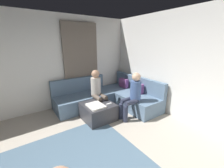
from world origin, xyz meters
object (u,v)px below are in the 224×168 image
object	(u,v)px
ottoman	(98,111)
person_on_couch_side	(98,90)
sectional_couch	(110,97)
coffee_mug	(100,98)
game_remote	(109,104)
person_on_couch_back	(133,94)

from	to	relation	value
ottoman	person_on_couch_side	size ratio (longest dim) A/B	0.63
sectional_couch	coffee_mug	distance (m)	0.66
game_remote	person_on_couch_back	size ratio (longest dim) A/B	0.12
person_on_couch_back	coffee_mug	bearing A→B (deg)	43.37
ottoman	person_on_couch_side	bearing A→B (deg)	150.90
game_remote	person_on_couch_side	world-z (taller)	person_on_couch_side
game_remote	person_on_couch_side	xyz separation A→B (m)	(-0.55, -0.01, 0.23)
sectional_couch	game_remote	xyz separation A→B (m)	(0.70, -0.51, 0.15)
sectional_couch	person_on_couch_side	world-z (taller)	person_on_couch_side
ottoman	person_on_couch_back	xyz separation A→B (m)	(0.43, 0.79, 0.45)
sectional_couch	person_on_couch_back	distance (m)	1.02
game_remote	person_on_couch_side	size ratio (longest dim) A/B	0.12
coffee_mug	person_on_couch_side	world-z (taller)	person_on_couch_side
ottoman	person_on_couch_back	bearing A→B (deg)	61.69
sectional_couch	person_on_couch_back	world-z (taller)	person_on_couch_back
person_on_couch_back	person_on_couch_side	xyz separation A→B (m)	(-0.80, -0.58, 0.00)
sectional_couch	coffee_mug	world-z (taller)	sectional_couch
game_remote	person_on_couch_back	bearing A→B (deg)	66.70
ottoman	game_remote	size ratio (longest dim) A/B	5.07
coffee_mug	ottoman	bearing A→B (deg)	-39.29
coffee_mug	person_on_couch_side	size ratio (longest dim) A/B	0.08
sectional_couch	person_on_couch_side	distance (m)	0.66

